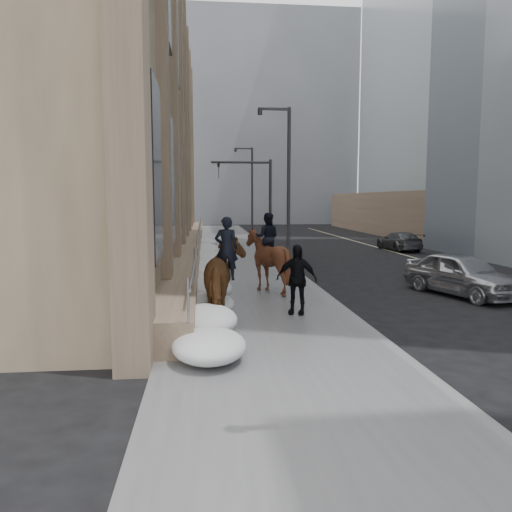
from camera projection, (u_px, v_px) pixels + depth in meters
The scene contains 16 objects.
ground at pixel (266, 337), 12.16m from camera, with size 140.00×140.00×0.00m, color black.
sidewalk at pixel (238, 274), 22.04m from camera, with size 5.00×80.00×0.12m, color #5A5A5D.
curb at pixel (297, 273), 22.30m from camera, with size 0.24×80.00×0.12m, color slate.
lane_line at pixel (464, 271), 23.11m from camera, with size 0.15×70.00×0.01m, color #BFB78C.
limestone_building at pixel (141, 107), 30.35m from camera, with size 6.10×44.00×18.00m.
bg_building_mid at pixel (242, 123), 70.28m from camera, with size 30.00×12.00×28.00m, color slate.
bg_building_far at pixel (176, 158), 81.58m from camera, with size 24.00×12.00×20.00m, color gray.
streetlight_mid at pixel (286, 175), 25.76m from camera, with size 1.71×0.24×8.00m.
streetlight_far at pixel (250, 186), 45.52m from camera, with size 1.71×0.24×8.00m.
traffic_signal at pixel (257, 189), 33.66m from camera, with size 4.10×0.22×6.00m.
snow_bank at pixel (206, 271), 19.98m from camera, with size 1.70×18.10×0.76m.
mounted_horse_left at pixel (226, 276), 13.42m from camera, with size 1.29×2.65×2.76m.
mounted_horse_right at pixel (267, 258), 17.35m from camera, with size 2.19×2.35×2.75m.
pedestrian at pixel (297, 279), 13.98m from camera, with size 1.15×0.48×1.97m, color black.
car_silver at pixel (462, 274), 17.28m from camera, with size 1.79×4.44×1.51m, color #B0B2B8.
car_grey at pixel (399, 241), 32.69m from camera, with size 1.71×4.20×1.22m, color #4C4E53.
Camera 1 is at (-1.46, -11.77, 3.34)m, focal length 35.00 mm.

